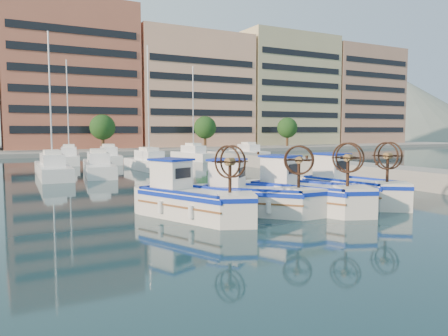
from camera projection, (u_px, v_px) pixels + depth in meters
ground at (278, 210)px, 20.48m from camera, size 300.00×300.00×0.00m
quay at (356, 171)px, 33.57m from camera, size 3.00×60.00×1.20m
waterfront at (116, 90)px, 80.96m from camera, size 180.00×40.00×25.60m
hill_east at (400, 139)px, 182.97m from camera, size 160.00×160.00×50.00m
yacht_marina at (88, 163)px, 43.13m from camera, size 39.63×23.72×11.50m
fishing_boat_a at (191, 198)px, 18.71m from camera, size 3.74×5.27×3.17m
fishing_boat_b at (251, 194)px, 19.71m from camera, size 4.72×4.85×3.11m
fishing_boat_c at (302, 191)px, 20.46m from camera, size 3.90×5.36×3.23m
fishing_boat_d at (349, 186)px, 22.57m from camera, size 2.79×5.27×3.21m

